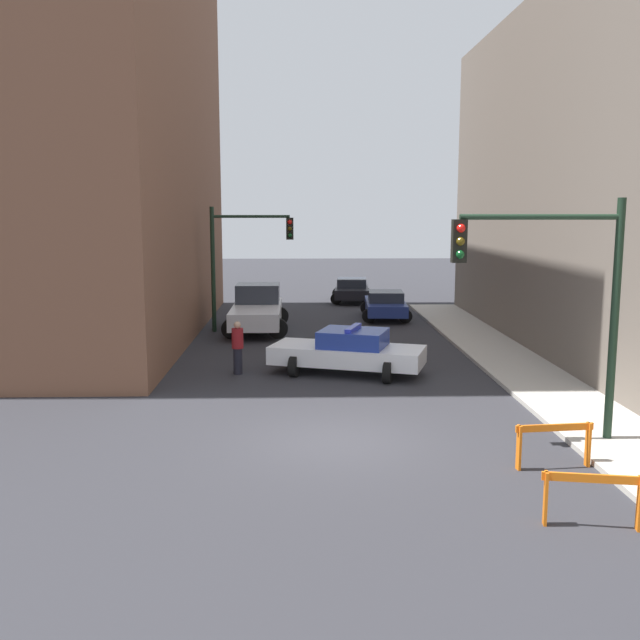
# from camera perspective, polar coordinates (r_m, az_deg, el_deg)

# --- Properties ---
(ground_plane) EXTENTS (120.00, 120.00, 0.00)m
(ground_plane) POSITION_cam_1_polar(r_m,az_deg,el_deg) (15.98, 1.46, -9.68)
(ground_plane) COLOR #2D2D33
(sidewalk_right) EXTENTS (2.40, 44.00, 0.12)m
(sidewalk_right) POSITION_cam_1_polar(r_m,az_deg,el_deg) (17.44, 22.50, -8.57)
(sidewalk_right) COLOR #B2ADA3
(sidewalk_right) RESTS_ON ground_plane
(building_corner_left) EXTENTS (14.00, 20.00, 24.69)m
(building_corner_left) POSITION_cam_1_polar(r_m,az_deg,el_deg) (32.02, -23.76, 21.23)
(building_corner_left) COLOR brown
(building_corner_left) RESTS_ON ground_plane
(traffic_light_near) EXTENTS (3.64, 0.35, 5.20)m
(traffic_light_near) POSITION_cam_1_polar(r_m,az_deg,el_deg) (15.94, 18.82, 2.81)
(traffic_light_near) COLOR black
(traffic_light_near) RESTS_ON sidewalk_right
(traffic_light_far) EXTENTS (3.44, 0.35, 5.20)m
(traffic_light_far) POSITION_cam_1_polar(r_m,az_deg,el_deg) (29.82, -6.48, 5.53)
(traffic_light_far) COLOR black
(traffic_light_far) RESTS_ON ground_plane
(police_car) EXTENTS (5.04, 3.23, 1.52)m
(police_car) POSITION_cam_1_polar(r_m,az_deg,el_deg) (22.15, 2.31, -2.51)
(police_car) COLOR white
(police_car) RESTS_ON ground_plane
(white_truck) EXTENTS (2.66, 5.41, 1.90)m
(white_truck) POSITION_cam_1_polar(r_m,az_deg,el_deg) (30.24, -5.06, 0.86)
(white_truck) COLOR silver
(white_truck) RESTS_ON ground_plane
(parked_car_near) EXTENTS (2.45, 4.40, 1.31)m
(parked_car_near) POSITION_cam_1_polar(r_m,az_deg,el_deg) (33.63, 5.25, 1.26)
(parked_car_near) COLOR navy
(parked_car_near) RESTS_ON ground_plane
(parked_car_mid) EXTENTS (2.51, 4.43, 1.31)m
(parked_car_mid) POSITION_cam_1_polar(r_m,az_deg,el_deg) (39.80, 2.55, 2.45)
(parked_car_mid) COLOR black
(parked_car_mid) RESTS_ON ground_plane
(pedestrian_crossing) EXTENTS (0.47, 0.47, 1.66)m
(pedestrian_crossing) POSITION_cam_1_polar(r_m,az_deg,el_deg) (22.26, -6.61, -2.15)
(pedestrian_crossing) COLOR black
(pedestrian_crossing) RESTS_ON ground_plane
(barrier_front) EXTENTS (1.58, 0.42, 0.90)m
(barrier_front) POSITION_cam_1_polar(r_m,az_deg,el_deg) (12.49, 20.98, -12.66)
(barrier_front) COLOR orange
(barrier_front) RESTS_ON ground_plane
(barrier_mid) EXTENTS (1.60, 0.31, 0.90)m
(barrier_mid) POSITION_cam_1_polar(r_m,az_deg,el_deg) (14.96, 18.22, -8.96)
(barrier_mid) COLOR orange
(barrier_mid) RESTS_ON ground_plane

